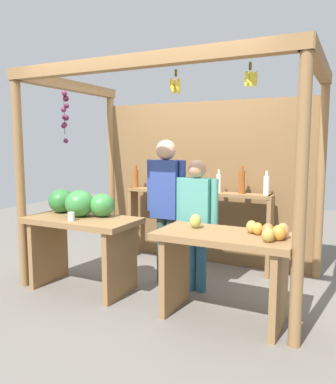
{
  "coord_description": "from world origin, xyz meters",
  "views": [
    {
      "loc": [
        1.86,
        -3.92,
        1.62
      ],
      "look_at": [
        0.0,
        -0.18,
        1.08
      ],
      "focal_mm": 35.74,
      "sensor_mm": 36.0,
      "label": 1
    }
  ],
  "objects": [
    {
      "name": "market_stall",
      "position": [
        -0.0,
        0.42,
        1.39
      ],
      "size": [
        3.08,
        1.87,
        2.41
      ],
      "color": "olive",
      "rests_on": "ground"
    },
    {
      "name": "ground_plane",
      "position": [
        0.0,
        0.0,
        0.0
      ],
      "size": [
        12.0,
        12.0,
        0.0
      ],
      "primitive_type": "plane",
      "color": "slate",
      "rests_on": "ground"
    },
    {
      "name": "fruit_counter_right",
      "position": [
        0.84,
        -0.66,
        0.59
      ],
      "size": [
        1.25,
        0.64,
        0.94
      ],
      "color": "olive",
      "rests_on": "ground"
    },
    {
      "name": "bottle_shelf_unit",
      "position": [
        -0.01,
        0.66,
        0.8
      ],
      "size": [
        1.98,
        0.22,
        1.34
      ],
      "color": "olive",
      "rests_on": "ground"
    },
    {
      "name": "fruit_counter_left",
      "position": [
        -0.86,
        -0.62,
        0.73
      ],
      "size": [
        1.25,
        0.67,
        1.1
      ],
      "color": "olive",
      "rests_on": "ground"
    },
    {
      "name": "vendor_woman",
      "position": [
        0.33,
        -0.14,
        0.85
      ],
      "size": [
        0.48,
        0.2,
        1.44
      ],
      "rotation": [
        0.0,
        0.0,
        -0.19
      ],
      "color": "#26577A",
      "rests_on": "ground"
    },
    {
      "name": "vendor_man",
      "position": [
        -0.07,
        -0.09,
        1.0
      ],
      "size": [
        0.48,
        0.22,
        1.66
      ],
      "rotation": [
        0.0,
        0.0,
        -0.09
      ],
      "color": "#344C43",
      "rests_on": "ground"
    }
  ]
}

